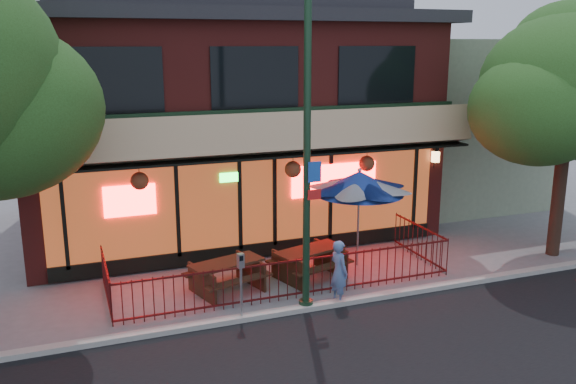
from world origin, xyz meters
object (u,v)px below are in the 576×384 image
at_px(patio_umbrella, 359,183).
at_px(pedestrian, 339,272).
at_px(parking_meter_near, 241,276).
at_px(picnic_table_left, 227,272).
at_px(street_tree_right, 570,78).
at_px(picnic_table_right, 310,259).
at_px(street_light, 307,173).

xyz_separation_m(patio_umbrella, pedestrian, (-1.52, -2.04, -1.55)).
xyz_separation_m(pedestrian, parking_meter_near, (-2.38, -0.13, 0.29)).
bearing_deg(picnic_table_left, pedestrian, -34.58).
bearing_deg(pedestrian, street_tree_right, -93.11).
bearing_deg(street_tree_right, patio_umbrella, 169.05).
bearing_deg(street_tree_right, picnic_table_right, 174.40).
bearing_deg(picnic_table_right, pedestrian, -88.59).
bearing_deg(pedestrian, picnic_table_left, 44.91).
bearing_deg(picnic_table_right, parking_meter_near, -142.81).
distance_m(street_tree_right, picnic_table_left, 10.47).
distance_m(street_light, parking_meter_near, 2.61).
height_order(pedestrian, parking_meter_near, parking_meter_near).
bearing_deg(pedestrian, parking_meter_near, 82.62).
distance_m(street_light, patio_umbrella, 3.26).
height_order(street_light, picnic_table_right, street_light).
bearing_deg(patio_umbrella, pedestrian, -126.71).
bearing_deg(parking_meter_near, picnic_table_left, 85.58).
bearing_deg(patio_umbrella, picnic_table_left, -172.70).
relative_size(pedestrian, parking_meter_near, 0.98).
bearing_deg(pedestrian, picnic_table_right, -9.10).
bearing_deg(street_tree_right, parking_meter_near, -173.65).
distance_m(picnic_table_left, pedestrian, 2.75).
bearing_deg(parking_meter_near, pedestrian, 3.13).
distance_m(picnic_table_right, parking_meter_near, 2.99).
xyz_separation_m(picnic_table_left, picnic_table_right, (2.21, 0.09, 0.01)).
bearing_deg(picnic_table_left, picnic_table_right, 2.43).
bearing_deg(patio_umbrella, street_tree_right, -10.95).
bearing_deg(picnic_table_right, picnic_table_left, -177.57).
height_order(street_light, patio_umbrella, street_light).
bearing_deg(street_tree_right, pedestrian, -172.60).
relative_size(street_light, patio_umbrella, 2.60).
distance_m(street_light, pedestrian, 2.54).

